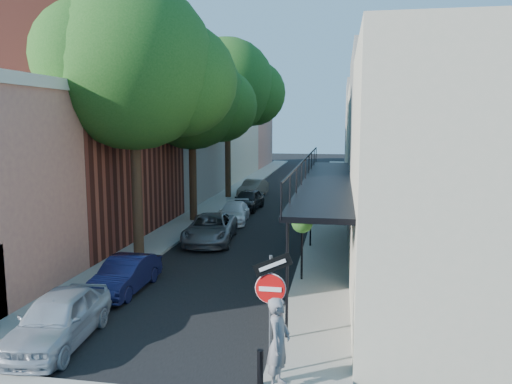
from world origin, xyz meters
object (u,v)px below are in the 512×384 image
at_px(parked_car_b, 125,275).
at_px(parked_car_c, 210,229).
at_px(parked_car_e, 248,200).
at_px(parked_car_f, 253,188).
at_px(bollard, 260,367).
at_px(parked_car_a, 58,319).
at_px(oak_near, 145,70).
at_px(oak_mid, 199,99).
at_px(sign_post, 271,294).
at_px(oak_far, 234,88).
at_px(parked_car_d, 234,213).
at_px(pedestrian, 279,343).

height_order(parked_car_b, parked_car_c, parked_car_c).
distance_m(parked_car_e, parked_car_f, 5.77).
bearing_deg(bollard, parked_car_c, 109.46).
bearing_deg(bollard, parked_car_b, 135.52).
distance_m(parked_car_a, parked_car_f, 26.33).
bearing_deg(oak_near, parked_car_f, 85.88).
height_order(bollard, oak_mid, oak_mid).
bearing_deg(sign_post, oak_far, 103.91).
relative_size(parked_car_c, parked_car_e, 1.22).
bearing_deg(parked_car_f, parked_car_d, -78.41).
distance_m(sign_post, parked_car_e, 22.00).
bearing_deg(parked_car_f, pedestrian, -70.86).
distance_m(parked_car_f, pedestrian, 28.22).
distance_m(parked_car_d, pedestrian, 18.36).
relative_size(parked_car_b, parked_car_f, 0.91).
distance_m(parked_car_a, parked_car_e, 20.62).
height_order(oak_near, parked_car_f, oak_near).
bearing_deg(sign_post, oak_mid, 110.86).
bearing_deg(parked_car_d, oak_mid, 174.19).
bearing_deg(oak_mid, oak_far, 89.59).
height_order(bollard, parked_car_b, parked_car_b).
bearing_deg(oak_near, parked_car_b, -79.79).
bearing_deg(bollard, parked_car_d, 104.09).
distance_m(parked_car_c, parked_car_e, 9.09).
relative_size(oak_far, parked_car_d, 3.01).
bearing_deg(pedestrian, parked_car_b, 57.31).
distance_m(oak_far, pedestrian, 28.51).
xyz_separation_m(parked_car_a, parked_car_c, (1.06, 11.50, -0.03)).
relative_size(parked_car_d, parked_car_f, 0.99).
bearing_deg(parked_car_f, oak_mid, -89.72).
bearing_deg(parked_car_f, bollard, -71.65).
bearing_deg(parked_car_b, parked_car_d, 86.05).
xyz_separation_m(parked_car_b, parked_car_f, (0.52, 22.18, 0.06)).
height_order(oak_far, parked_car_d, oak_far).
distance_m(oak_near, oak_far, 17.01).
bearing_deg(oak_far, parked_car_a, -88.30).
relative_size(oak_mid, parked_car_d, 2.58).
xyz_separation_m(oak_near, parked_car_b, (0.77, -4.26, -7.28)).
xyz_separation_m(parked_car_c, pedestrian, (4.94, -12.86, 0.46)).
relative_size(sign_post, bollard, 3.74).
xyz_separation_m(oak_near, oak_far, (0.01, 17.01, 0.38)).
xyz_separation_m(parked_car_a, pedestrian, (6.00, -1.36, 0.43)).
distance_m(parked_car_a, parked_car_c, 11.55).
distance_m(oak_near, parked_car_c, 8.06).
distance_m(oak_near, parked_car_d, 10.96).
height_order(parked_car_b, parked_car_f, parked_car_f).
xyz_separation_m(oak_far, parked_car_c, (1.81, -13.91, -7.59)).
relative_size(bollard, oak_near, 0.07).
bearing_deg(oak_far, sign_post, -76.09).
bearing_deg(bollard, parked_car_a, 166.38).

